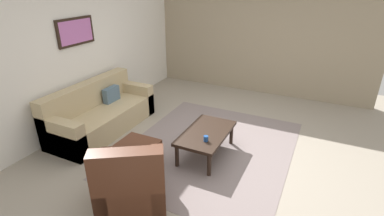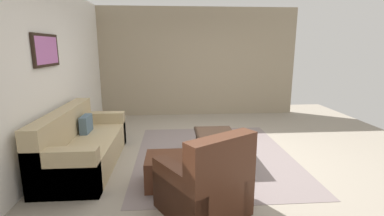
# 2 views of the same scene
# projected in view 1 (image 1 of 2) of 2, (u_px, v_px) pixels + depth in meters

# --- Properties ---
(ground_plane) EXTENTS (8.00, 8.00, 0.00)m
(ground_plane) POSITION_uv_depth(u_px,v_px,m) (210.00, 148.00, 4.86)
(ground_plane) COLOR gray
(rear_partition) EXTENTS (6.00, 0.12, 2.80)m
(rear_partition) POSITION_uv_depth(u_px,v_px,m) (81.00, 50.00, 5.32)
(rear_partition) COLOR silver
(rear_partition) RESTS_ON ground_plane
(stone_feature_panel) EXTENTS (0.12, 5.20, 2.80)m
(stone_feature_panel) POSITION_uv_depth(u_px,v_px,m) (261.00, 34.00, 6.75)
(stone_feature_panel) COLOR gray
(stone_feature_panel) RESTS_ON ground_plane
(area_rug) EXTENTS (3.12, 2.58, 0.01)m
(area_rug) POSITION_uv_depth(u_px,v_px,m) (210.00, 148.00, 4.86)
(area_rug) COLOR slate
(area_rug) RESTS_ON ground_plane
(couch_main) EXTENTS (2.09, 0.86, 0.88)m
(couch_main) POSITION_uv_depth(u_px,v_px,m) (99.00, 114.00, 5.37)
(couch_main) COLOR tan
(couch_main) RESTS_ON ground_plane
(armchair_leather) EXTENTS (1.10, 1.10, 0.95)m
(armchair_leather) POSITION_uv_depth(u_px,v_px,m) (132.00, 187.00, 3.50)
(armchair_leather) COLOR #4C2819
(armchair_leather) RESTS_ON ground_plane
(ottoman) EXTENTS (0.56, 0.56, 0.40)m
(ottoman) POSITION_uv_depth(u_px,v_px,m) (137.00, 156.00, 4.29)
(ottoman) COLOR #4C2819
(ottoman) RESTS_ON ground_plane
(coffee_table) EXTENTS (1.10, 0.64, 0.41)m
(coffee_table) POSITION_uv_depth(u_px,v_px,m) (206.00, 135.00, 4.55)
(coffee_table) COLOR black
(coffee_table) RESTS_ON ground_plane
(cup) EXTENTS (0.07, 0.07, 0.08)m
(cup) POSITION_uv_depth(u_px,v_px,m) (206.00, 139.00, 4.25)
(cup) COLOR #1E478C
(cup) RESTS_ON coffee_table
(framed_artwork) EXTENTS (0.79, 0.04, 0.47)m
(framed_artwork) POSITION_uv_depth(u_px,v_px,m) (76.00, 32.00, 5.03)
(framed_artwork) COLOR black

